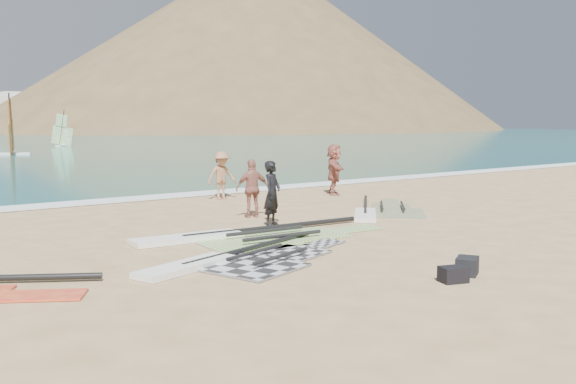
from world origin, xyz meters
TOP-DOWN VIEW (x-y plane):
  - ground at (0.00, 0.00)m, footprint 300.00×300.00m
  - surf_line at (0.00, 12.30)m, footprint 300.00×1.20m
  - headland_main at (85.00, 130.00)m, footprint 143.00×143.00m
  - headland_minor at (120.00, 140.00)m, footprint 70.00×70.00m
  - rig_grey at (-2.87, 1.61)m, footprint 5.39×3.01m
  - rig_green at (-1.36, 3.70)m, footprint 6.36×2.67m
  - rig_orange at (4.32, 4.89)m, footprint 4.60×4.25m
  - gear_bag_near at (-0.02, -1.72)m, footprint 0.63×0.58m
  - gear_bag_far at (-0.67, -1.93)m, footprint 0.54×0.45m
  - person_wetsuit at (0.27, 4.88)m, footprint 0.76×0.68m
  - beachgoer_mid at (2.10, 10.57)m, footprint 1.15×0.73m
  - beachgoer_back at (0.63, 6.38)m, footprint 1.07×0.64m
  - beachgoer_right at (6.23, 9.24)m, footprint 1.49×1.77m
  - windsurfer_centre at (3.25, 44.53)m, footprint 2.79×3.12m
  - windsurfer_right at (11.50, 58.18)m, footprint 1.86×1.88m

SIDE VIEW (x-z plane):
  - ground at x=0.00m, z-range 0.00..0.00m
  - surf_line at x=0.00m, z-range -0.02..0.02m
  - headland_main at x=85.00m, z-range -22.50..22.50m
  - headland_minor at x=120.00m, z-range -14.00..14.00m
  - rig_orange at x=4.32m, z-range -0.05..0.15m
  - rig_grey at x=-2.87m, z-range -0.05..0.15m
  - rig_green at x=-1.36m, z-range -0.05..0.15m
  - gear_bag_far at x=-0.67m, z-range 0.00..0.28m
  - gear_bag_near at x=-0.02m, z-range 0.00..0.32m
  - beachgoer_back at x=0.63m, z-range 0.00..1.70m
  - beachgoer_mid at x=2.10m, z-range 0.00..1.71m
  - person_wetsuit at x=0.27m, z-range 0.00..1.74m
  - beachgoer_right at x=6.23m, z-range 0.00..1.91m
  - windsurfer_right at x=11.50m, z-range -0.73..3.01m
  - windsurfer_centre at x=3.25m, z-range -1.06..3.84m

